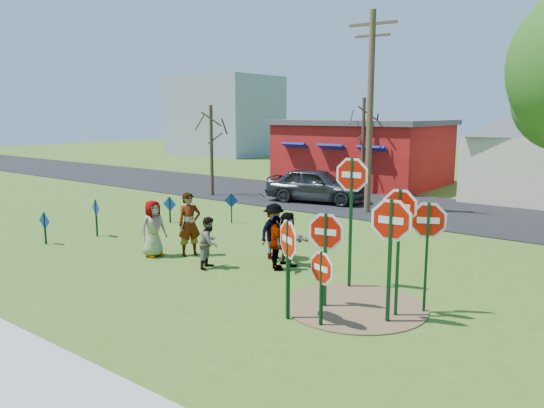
{
  "coord_description": "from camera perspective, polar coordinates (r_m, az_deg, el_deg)",
  "views": [
    {
      "loc": [
        9.95,
        -11.12,
        4.3
      ],
      "look_at": [
        0.11,
        1.61,
        1.53
      ],
      "focal_mm": 35.0,
      "sensor_mm": 36.0,
      "label": 1
    }
  ],
  "objects": [
    {
      "name": "dirt_patch",
      "position": [
        12.27,
        8.95,
        -10.8
      ],
      "size": [
        3.2,
        3.2,
        0.03
      ],
      "primitive_type": "cylinder",
      "color": "brown",
      "rests_on": "ground"
    },
    {
      "name": "person_b",
      "position": [
        16.27,
        -8.87,
        -2.16
      ],
      "size": [
        0.73,
        0.84,
        1.94
      ],
      "primitive_type": "imported",
      "rotation": [
        0.0,
        0.0,
        1.1
      ],
      "color": "#1D6C52",
      "rests_on": "ground"
    },
    {
      "name": "person_c",
      "position": [
        14.95,
        -6.77,
        -4.12
      ],
      "size": [
        0.78,
        0.86,
        1.46
      ],
      "primitive_type": "imported",
      "rotation": [
        0.0,
        0.0,
        1.95
      ],
      "color": "brown",
      "rests_on": "ground"
    },
    {
      "name": "stop_sign_e",
      "position": [
        10.77,
        5.35,
        -7.43
      ],
      "size": [
        0.89,
        0.3,
        1.69
      ],
      "rotation": [
        0.0,
        0.0,
        -0.31
      ],
      "color": "black",
      "rests_on": "ground"
    },
    {
      "name": "person_f",
      "position": [
        15.08,
        1.71,
        -3.75
      ],
      "size": [
        1.51,
        0.88,
        1.55
      ],
      "primitive_type": "imported",
      "rotation": [
        0.0,
        0.0,
        2.83
      ],
      "color": "#1E4E2E",
      "rests_on": "ground"
    },
    {
      "name": "stop_sign_g",
      "position": [
        11.73,
        5.8,
        -3.82
      ],
      "size": [
        1.11,
        0.24,
        2.29
      ],
      "rotation": [
        0.0,
        0.0,
        0.2
      ],
      "color": "black",
      "rests_on": "ground"
    },
    {
      "name": "person_d",
      "position": [
        15.72,
        0.18,
        -2.97
      ],
      "size": [
        0.67,
        1.11,
        1.67
      ],
      "primitive_type": "imported",
      "rotation": [
        0.0,
        0.0,
        1.52
      ],
      "color": "#35343A",
      "rests_on": "ground"
    },
    {
      "name": "ground",
      "position": [
        15.53,
        -3.99,
        -6.33
      ],
      "size": [
        120.0,
        120.0,
        0.0
      ],
      "primitive_type": "plane",
      "color": "#3B621C",
      "rests_on": "ground"
    },
    {
      "name": "bare_tree_east",
      "position": [
        28.51,
        9.79,
        7.6
      ],
      "size": [
        1.8,
        1.8,
        5.1
      ],
      "color": "#382819",
      "rests_on": "ground"
    },
    {
      "name": "blue_diamond_a",
      "position": [
        19.04,
        -23.26,
        -2.04
      ],
      "size": [
        0.59,
        0.06,
        1.09
      ],
      "rotation": [
        0.0,
        0.0,
        0.04
      ],
      "color": "black",
      "rests_on": "ground"
    },
    {
      "name": "blue_diamond_d",
      "position": [
        20.91,
        -4.39,
        -0.06
      ],
      "size": [
        0.49,
        0.31,
        1.19
      ],
      "rotation": [
        0.0,
        0.0,
        0.55
      ],
      "color": "black",
      "rests_on": "ground"
    },
    {
      "name": "distant_building",
      "position": [
        55.96,
        -5.08,
        9.41
      ],
      "size": [
        10.0,
        8.0,
        8.0
      ],
      "primitive_type": "cube",
      "color": "#8C939E",
      "rests_on": "ground"
    },
    {
      "name": "bare_tree_west",
      "position": [
        27.79,
        -6.55,
        7.11
      ],
      "size": [
        1.8,
        1.8,
        4.71
      ],
      "color": "#382819",
      "rests_on": "ground"
    },
    {
      "name": "blue_diamond_b",
      "position": [
        19.56,
        -18.4,
        -0.96
      ],
      "size": [
        0.6,
        0.15,
        1.33
      ],
      "rotation": [
        0.0,
        0.0,
        -0.21
      ],
      "color": "black",
      "rests_on": "ground"
    },
    {
      "name": "stop_sign_c",
      "position": [
        11.33,
        13.52,
        -1.98
      ],
      "size": [
        1.0,
        0.14,
        2.89
      ],
      "rotation": [
        0.0,
        0.0,
        0.12
      ],
      "color": "black",
      "rests_on": "ground"
    },
    {
      "name": "stop_sign_f",
      "position": [
        10.97,
        12.66,
        -2.75
      ],
      "size": [
        1.17,
        0.15,
        2.76
      ],
      "rotation": [
        0.0,
        0.0,
        0.11
      ],
      "color": "black",
      "rests_on": "ground"
    },
    {
      "name": "suv",
      "position": [
        25.75,
        4.76,
        2.06
      ],
      "size": [
        5.15,
        2.95,
        1.65
      ],
      "primitive_type": "imported",
      "rotation": [
        0.0,
        0.0,
        1.79
      ],
      "color": "#2A2B2F",
      "rests_on": "road"
    },
    {
      "name": "blue_diamond_c",
      "position": [
        21.35,
        -10.94,
        -0.29
      ],
      "size": [
        0.6,
        0.14,
        1.05
      ],
      "rotation": [
        0.0,
        0.0,
        0.21
      ],
      "color": "black",
      "rests_on": "ground"
    },
    {
      "name": "red_building",
      "position": [
        33.04,
        9.76,
        5.57
      ],
      "size": [
        9.4,
        7.69,
        3.9
      ],
      "color": "maroon",
      "rests_on": "ground"
    },
    {
      "name": "stop_sign_b",
      "position": [
        12.98,
        8.55,
        1.62
      ],
      "size": [
        1.12,
        0.16,
        3.39
      ],
      "rotation": [
        0.0,
        0.0,
        0.13
      ],
      "color": "black",
      "rests_on": "ground"
    },
    {
      "name": "road",
      "position": [
        25.08,
        13.74,
        -0.35
      ],
      "size": [
        120.0,
        7.5,
        0.04
      ],
      "primitive_type": "cube",
      "color": "black",
      "rests_on": "ground"
    },
    {
      "name": "person_a",
      "position": [
        16.39,
        -12.66,
        -2.59
      ],
      "size": [
        0.64,
        0.9,
        1.72
      ],
      "primitive_type": "imported",
      "rotation": [
        0.0,
        0.0,
        1.46
      ],
      "color": "#475495",
      "rests_on": "ground"
    },
    {
      "name": "person_e",
      "position": [
        14.63,
        0.46,
        -4.21
      ],
      "size": [
        0.92,
        0.88,
        1.53
      ],
      "primitive_type": "imported",
      "rotation": [
        0.0,
        0.0,
        2.41
      ],
      "color": "#502E5D",
      "rests_on": "ground"
    },
    {
      "name": "stop_sign_d",
      "position": [
        11.76,
        16.41,
        -2.65
      ],
      "size": [
        0.97,
        0.46,
        2.58
      ],
      "rotation": [
        0.0,
        0.0,
        0.43
      ],
      "color": "black",
      "rests_on": "ground"
    },
    {
      "name": "stop_sign_a",
      "position": [
        10.99,
        1.74,
        -4.73
      ],
      "size": [
        0.96,
        0.57,
        2.27
      ],
      "rotation": [
        0.0,
        0.0,
        -0.52
      ],
      "color": "black",
      "rests_on": "ground"
    },
    {
      "name": "utility_pole",
      "position": [
        23.11,
        10.51,
        10.02
      ],
      "size": [
        2.08,
        0.29,
        8.49
      ],
      "rotation": [
        0.0,
        0.0,
        0.09
      ],
      "color": "#4C3823",
      "rests_on": "ground"
    }
  ]
}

